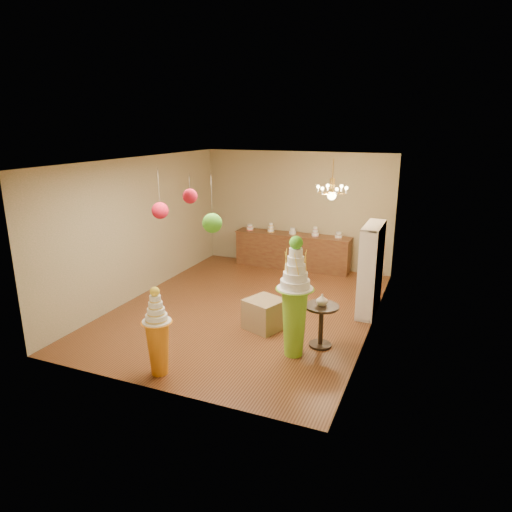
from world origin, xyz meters
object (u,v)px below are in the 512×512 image
at_px(pedestal_green, 295,307).
at_px(round_table, 321,320).
at_px(sideboard, 292,250).
at_px(pedestal_orange, 158,340).

xyz_separation_m(pedestal_green, round_table, (0.33, 0.46, -0.36)).
bearing_deg(round_table, sideboard, 114.41).
relative_size(pedestal_green, round_table, 2.70).
xyz_separation_m(pedestal_green, pedestal_orange, (-1.70, -1.34, -0.28)).
bearing_deg(pedestal_orange, sideboard, 87.96).
distance_m(pedestal_green, sideboard, 4.74).
bearing_deg(pedestal_orange, pedestal_green, 38.21).
height_order(pedestal_orange, round_table, pedestal_orange).
bearing_deg(pedestal_green, sideboard, 108.43).
relative_size(pedestal_orange, sideboard, 0.46).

